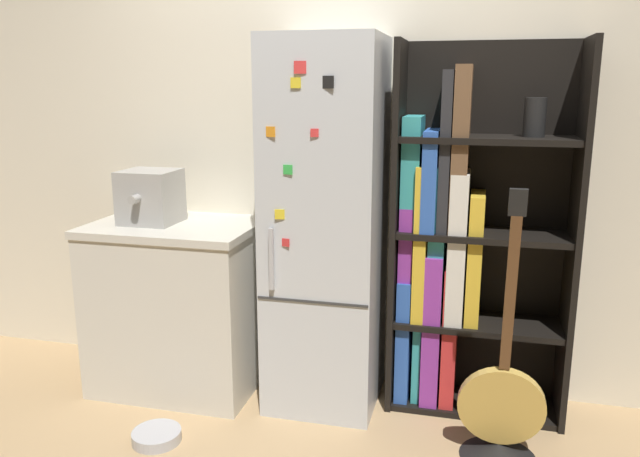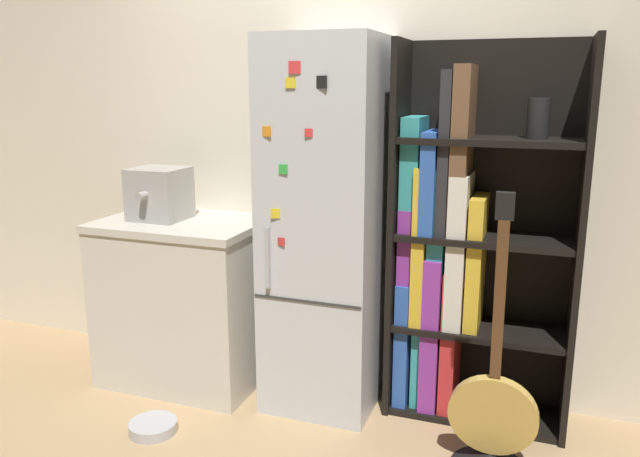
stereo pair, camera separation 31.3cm
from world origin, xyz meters
TOP-DOWN VIEW (x-y plane):
  - ground_plane at (0.00, 0.00)m, footprint 16.00×16.00m
  - wall_back at (0.00, 0.47)m, footprint 8.00×0.05m
  - refrigerator at (-0.00, 0.17)m, footprint 0.55×0.58m
  - bookshelf at (0.64, 0.30)m, footprint 0.87×0.36m
  - kitchen_counter at (-0.82, 0.14)m, footprint 0.88×0.64m
  - espresso_machine at (-0.94, 0.12)m, footprint 0.28×0.32m
  - guitar at (0.89, -0.18)m, footprint 0.38×0.34m
  - pet_bowl at (-0.67, -0.44)m, footprint 0.23×0.23m

SIDE VIEW (x-z plane):
  - ground_plane at x=0.00m, z-range 0.00..0.00m
  - pet_bowl at x=-0.67m, z-range 0.00..0.06m
  - guitar at x=0.89m, z-range -0.45..0.80m
  - kitchen_counter at x=-0.82m, z-range 0.00..0.92m
  - bookshelf at x=0.64m, z-range -0.08..1.77m
  - refrigerator at x=0.00m, z-range 0.00..1.87m
  - espresso_machine at x=-0.94m, z-range 0.92..1.20m
  - wall_back at x=0.00m, z-range 0.00..2.60m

